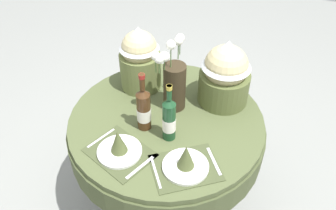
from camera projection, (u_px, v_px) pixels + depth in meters
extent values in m
plane|color=gray|center=(167.00, 195.00, 2.59)|extent=(8.00, 8.00, 0.00)
cylinder|color=#4C5633|center=(166.00, 121.00, 2.10)|extent=(1.16, 1.16, 0.04)
cylinder|color=#464F2E|center=(166.00, 133.00, 2.17)|extent=(1.18, 1.18, 0.18)
cylinder|color=black|center=(166.00, 161.00, 2.34)|extent=(0.12, 0.12, 0.71)
cylinder|color=black|center=(167.00, 194.00, 2.58)|extent=(0.54, 0.54, 0.03)
cube|color=#41492B|center=(120.00, 153.00, 1.88)|extent=(0.41, 0.37, 0.00)
cylinder|color=white|center=(120.00, 151.00, 1.87)|extent=(0.24, 0.24, 0.02)
cone|color=#4C562D|center=(118.00, 141.00, 1.82)|extent=(0.09, 0.09, 0.14)
cube|color=silver|center=(101.00, 138.00, 1.95)|extent=(0.08, 0.18, 0.00)
cube|color=silver|center=(140.00, 167.00, 1.80)|extent=(0.09, 0.18, 0.00)
cube|color=#41492B|center=(185.00, 168.00, 1.80)|extent=(0.43, 0.41, 0.00)
cylinder|color=white|center=(185.00, 166.00, 1.79)|extent=(0.24, 0.24, 0.02)
cone|color=#4C562D|center=(186.00, 156.00, 1.74)|extent=(0.09, 0.09, 0.14)
cube|color=silver|center=(156.00, 173.00, 1.77)|extent=(0.12, 0.16, 0.00)
cube|color=silver|center=(214.00, 161.00, 1.83)|extent=(0.12, 0.16, 0.00)
cylinder|color=#332819|center=(175.00, 87.00, 2.08)|extent=(0.13, 0.13, 0.30)
sphere|color=white|center=(180.00, 38.00, 2.00)|extent=(0.05, 0.05, 0.05)
cylinder|color=#4C7038|center=(180.00, 48.00, 2.04)|extent=(0.01, 0.01, 0.09)
sphere|color=white|center=(164.00, 57.00, 1.90)|extent=(0.06, 0.06, 0.06)
cylinder|color=#4C7038|center=(164.00, 65.00, 1.93)|extent=(0.01, 0.01, 0.07)
sphere|color=white|center=(156.00, 56.00, 1.86)|extent=(0.05, 0.05, 0.05)
cylinder|color=#4C7038|center=(156.00, 66.00, 1.90)|extent=(0.01, 0.01, 0.09)
sphere|color=white|center=(179.00, 41.00, 1.96)|extent=(0.05, 0.05, 0.05)
cylinder|color=#4C7038|center=(179.00, 51.00, 2.00)|extent=(0.01, 0.01, 0.10)
sphere|color=white|center=(159.00, 59.00, 1.87)|extent=(0.05, 0.05, 0.05)
cylinder|color=#4C7038|center=(159.00, 67.00, 1.90)|extent=(0.01, 0.01, 0.08)
sphere|color=white|center=(171.00, 45.00, 1.88)|extent=(0.05, 0.05, 0.05)
cylinder|color=#4C7038|center=(171.00, 58.00, 1.93)|extent=(0.01, 0.01, 0.13)
cylinder|color=#422814|center=(144.00, 111.00, 1.96)|extent=(0.08, 0.08, 0.24)
cylinder|color=silver|center=(144.00, 114.00, 1.97)|extent=(0.08, 0.08, 0.08)
cone|color=#422814|center=(143.00, 92.00, 1.87)|extent=(0.08, 0.08, 0.04)
cylinder|color=#422814|center=(142.00, 82.00, 1.82)|extent=(0.03, 0.03, 0.10)
cylinder|color=maroon|center=(142.00, 76.00, 1.80)|extent=(0.03, 0.03, 0.02)
cylinder|color=#194223|center=(169.00, 121.00, 1.89)|extent=(0.07, 0.07, 0.24)
cylinder|color=silver|center=(169.00, 124.00, 1.90)|extent=(0.07, 0.07, 0.08)
cone|color=#194223|center=(169.00, 102.00, 1.80)|extent=(0.07, 0.07, 0.03)
cylinder|color=#194223|center=(169.00, 93.00, 1.76)|extent=(0.03, 0.03, 0.09)
cylinder|color=#B29933|center=(169.00, 88.00, 1.74)|extent=(0.03, 0.03, 0.02)
cylinder|color=olive|center=(141.00, 70.00, 2.25)|extent=(0.26, 0.26, 0.24)
sphere|color=#C6B784|center=(139.00, 48.00, 2.15)|extent=(0.22, 0.22, 0.22)
cone|color=silver|center=(139.00, 38.00, 2.10)|extent=(0.25, 0.25, 0.14)
cylinder|color=#566033|center=(223.00, 87.00, 2.15)|extent=(0.31, 0.31, 0.20)
sphere|color=#C6B784|center=(226.00, 66.00, 2.06)|extent=(0.26, 0.26, 0.26)
cone|color=silver|center=(228.00, 54.00, 2.00)|extent=(0.29, 0.29, 0.17)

